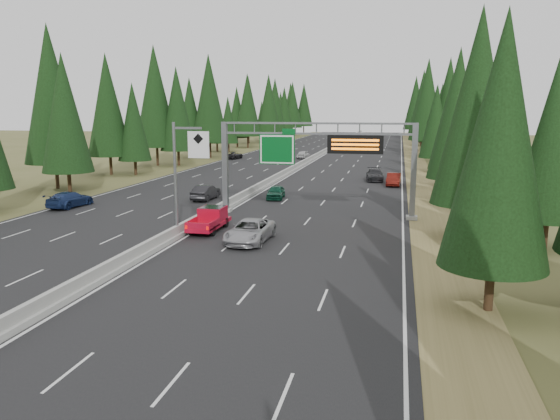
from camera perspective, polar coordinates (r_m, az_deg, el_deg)
The scene contains 19 objects.
road at distance 91.56m, azimuth 2.83°, elevation 4.87°, with size 32.00×260.00×0.08m, color black.
shoulder_right at distance 90.38m, azimuth 14.06°, elevation 4.49°, with size 3.60×260.00×0.06m, color olive.
shoulder_left at distance 96.10m, azimuth -7.74°, elevation 5.05°, with size 3.60×260.00×0.06m, color #4D5025.
median_barrier at distance 91.53m, azimuth 2.83°, elevation 5.11°, with size 0.70×260.00×0.85m.
sign_gantry at distance 45.33m, azimuth 4.58°, elevation 5.81°, with size 16.75×0.98×7.80m.
hov_sign_pole at distance 37.95m, azimuth -10.11°, elevation 3.96°, with size 2.80×0.50×8.00m.
tree_row_right at distance 86.39m, azimuth 17.29°, elevation 10.34°, with size 12.43×240.42×18.95m.
tree_row_left at distance 101.79m, azimuth -9.14°, elevation 10.67°, with size 12.20×242.05×18.97m.
silver_minivan at distance 36.89m, azimuth -3.17°, elevation -2.21°, with size 2.50×5.41×1.50m, color #9D9DA1.
red_pickup at distance 40.86m, azimuth -7.22°, elevation -0.78°, with size 1.83×5.13×1.67m.
car_ahead_green at distance 54.75m, azimuth -0.44°, elevation 1.88°, with size 1.59×3.96×1.35m, color #125037.
car_ahead_dkred at distance 65.74m, azimuth 11.80°, elevation 3.15°, with size 1.55×4.45×1.47m, color #5E130D.
car_ahead_dkgrey at distance 69.90m, azimuth 9.87°, elevation 3.65°, with size 2.09×5.14×1.49m, color black.
car_ahead_white at distance 133.77m, azimuth 7.78°, elevation 6.91°, with size 2.67×5.79×1.61m, color white.
car_ahead_far at distance 137.59m, azimuth 6.70°, elevation 7.01°, with size 1.81×4.50×1.53m, color black.
car_onc_near at distance 54.64m, azimuth -7.77°, elevation 1.83°, with size 1.55×4.46×1.47m, color black.
car_onc_blue at distance 53.61m, azimuth -21.10°, elevation 1.05°, with size 2.04×5.01×1.45m, color navy.
car_onc_white at distance 100.57m, azimuth 2.46°, elevation 5.81°, with size 1.69×4.20×1.43m, color silver.
car_onc_far at distance 100.27m, azimuth -4.87°, elevation 5.73°, with size 2.16×4.68×1.30m, color black.
Camera 1 is at (14.99, -9.89, 8.90)m, focal length 35.00 mm.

